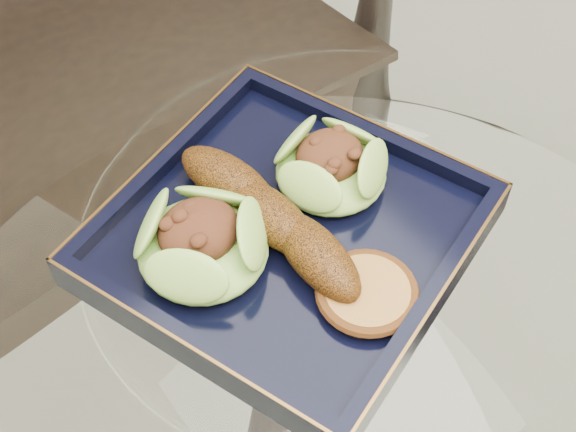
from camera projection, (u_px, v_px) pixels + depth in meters
dining_table at (344, 365)px, 0.78m from camera, size 1.13×1.13×0.77m
dining_chair at (88, 64)px, 1.04m from camera, size 0.48×0.48×1.08m
navy_plate at (288, 238)px, 0.66m from camera, size 0.34×0.34×0.02m
lettuce_wrap_left at (202, 244)px, 0.62m from camera, size 0.13×0.13×0.04m
lettuce_wrap_right at (331, 168)px, 0.67m from camera, size 0.09×0.09×0.03m
roasted_plantain at (271, 216)px, 0.64m from camera, size 0.06×0.20×0.04m
crumb_patty at (367, 294)px, 0.61m from camera, size 0.09×0.09×0.01m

